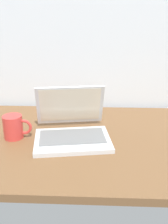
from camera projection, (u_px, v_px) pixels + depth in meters
The scene contains 3 objects.
desk at pixel (95, 141), 1.15m from camera, with size 1.60×0.76×0.03m.
laptop at pixel (72, 128), 1.13m from camera, with size 0.35×0.33×0.21m.
coffee_mug at pixel (14, 127), 1.13m from camera, with size 0.12×0.08×0.10m.
Camera 1 is at (-0.00, -1.02, 0.56)m, focal length 42.74 mm.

